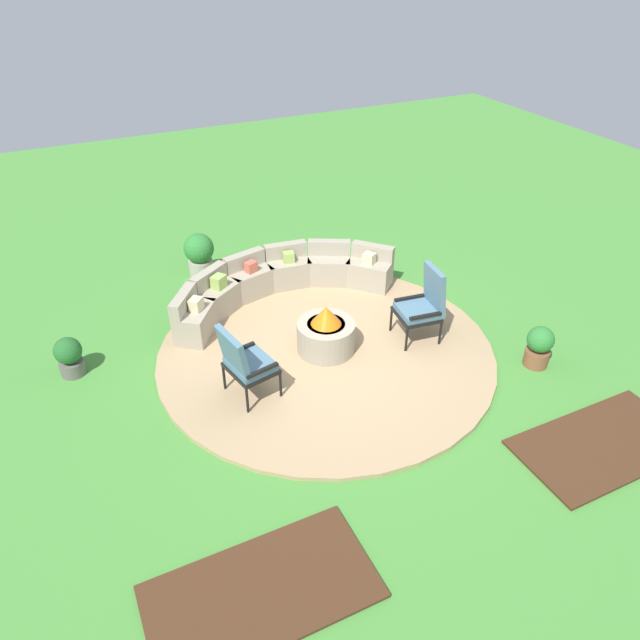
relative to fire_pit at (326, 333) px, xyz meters
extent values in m
plane|color=#478C38|center=(0.00, 0.00, -0.34)|extent=(24.00, 24.00, 0.00)
cylinder|color=tan|center=(0.00, 0.00, -0.31)|extent=(4.87, 4.87, 0.06)
cube|color=#472B19|center=(-2.19, -3.11, -0.32)|extent=(2.15, 1.13, 0.04)
cube|color=#472B19|center=(2.19, -3.11, -0.32)|extent=(2.15, 1.13, 0.04)
cylinder|color=#9E937F|center=(0.00, 0.00, -0.06)|extent=(0.84, 0.84, 0.45)
cylinder|color=black|center=(0.00, 0.00, 0.14)|extent=(0.55, 0.55, 0.06)
cone|color=orange|center=(0.00, 0.00, 0.31)|extent=(0.44, 0.44, 0.28)
cube|color=#9E937F|center=(1.46, 1.32, -0.05)|extent=(0.81, 0.83, 0.46)
cube|color=#9E937F|center=(1.57, 1.42, 0.30)|extent=(0.60, 0.64, 0.25)
cube|color=#9E937F|center=(0.91, 1.75, -0.05)|extent=(0.84, 0.73, 0.46)
cube|color=#9E937F|center=(0.98, 1.88, 0.30)|extent=(0.71, 0.47, 0.25)
cube|color=#9E937F|center=(0.24, 1.96, -0.05)|extent=(0.77, 0.54, 0.46)
cube|color=#9E937F|center=(0.26, 2.10, 0.30)|extent=(0.73, 0.25, 0.25)
cube|color=#9E937F|center=(-0.45, 1.92, -0.05)|extent=(0.80, 0.60, 0.46)
cube|color=#9E937F|center=(-0.49, 2.06, 0.30)|extent=(0.73, 0.32, 0.25)
cube|color=#9E937F|center=(-1.09, 1.64, -0.05)|extent=(0.85, 0.77, 0.46)
cube|color=#9E937F|center=(-1.18, 1.76, 0.30)|extent=(0.69, 0.53, 0.25)
cube|color=#9E937F|center=(-1.60, 1.16, -0.05)|extent=(0.79, 0.84, 0.46)
cube|color=#9E937F|center=(-1.72, 1.24, 0.30)|extent=(0.55, 0.67, 0.25)
cube|color=#BC5B47|center=(-0.44, 1.87, 0.26)|extent=(0.21, 0.20, 0.17)
cube|color=beige|center=(1.43, 1.29, 0.27)|extent=(0.23, 0.24, 0.18)
cube|color=beige|center=(-1.56, 1.13, 0.27)|extent=(0.25, 0.25, 0.19)
cube|color=#93B756|center=(-1.07, 1.60, 0.28)|extent=(0.27, 0.26, 0.21)
cube|color=#93B756|center=(0.24, 1.91, 0.26)|extent=(0.20, 0.18, 0.18)
cylinder|color=black|center=(-1.10, -0.10, -0.09)|extent=(0.04, 0.04, 0.38)
cylinder|color=black|center=(-0.98, -0.67, -0.09)|extent=(0.04, 0.04, 0.38)
cylinder|color=black|center=(-1.60, -0.21, -0.09)|extent=(0.04, 0.04, 0.38)
cylinder|color=black|center=(-1.48, -0.78, -0.09)|extent=(0.04, 0.04, 0.38)
cube|color=black|center=(-1.29, -0.44, 0.12)|extent=(0.66, 0.71, 0.05)
cube|color=slate|center=(-1.29, -0.44, 0.19)|extent=(0.61, 0.66, 0.09)
cube|color=slate|center=(-1.52, -0.49, 0.46)|extent=(0.29, 0.61, 0.65)
cube|color=black|center=(-1.35, -0.17, 0.26)|extent=(0.46, 0.14, 0.04)
cube|color=black|center=(-1.23, -0.71, 0.26)|extent=(0.46, 0.14, 0.04)
cylinder|color=black|center=(1.03, -0.53, -0.09)|extent=(0.04, 0.04, 0.38)
cylinder|color=black|center=(1.10, 0.01, -0.09)|extent=(0.04, 0.04, 0.38)
cylinder|color=black|center=(1.57, -0.60, -0.09)|extent=(0.04, 0.04, 0.38)
cylinder|color=black|center=(1.63, -0.06, -0.09)|extent=(0.04, 0.04, 0.38)
cube|color=black|center=(1.33, -0.30, 0.12)|extent=(0.65, 0.65, 0.05)
cube|color=slate|center=(1.33, -0.30, 0.19)|extent=(0.60, 0.60, 0.09)
cube|color=slate|center=(1.58, -0.33, 0.50)|extent=(0.22, 0.56, 0.71)
cube|color=black|center=(1.30, -0.56, 0.26)|extent=(0.49, 0.11, 0.04)
cube|color=black|center=(1.36, -0.04, 0.26)|extent=(0.49, 0.11, 0.04)
cylinder|color=#A89E8E|center=(-1.00, 2.97, -0.18)|extent=(0.42, 0.42, 0.33)
sphere|color=#2D7A33|center=(-1.00, 2.97, 0.22)|extent=(0.52, 0.52, 0.52)
cylinder|color=brown|center=(2.56, -1.54, -0.22)|extent=(0.34, 0.34, 0.25)
sphere|color=#2D7A33|center=(2.56, -1.54, 0.09)|extent=(0.37, 0.37, 0.37)
cylinder|color=#605B56|center=(-3.39, 1.08, -0.24)|extent=(0.33, 0.33, 0.21)
sphere|color=#236028|center=(-3.39, 1.08, 0.05)|extent=(0.38, 0.38, 0.38)
camera|label=1|loc=(-3.08, -6.23, 4.88)|focal=33.28mm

